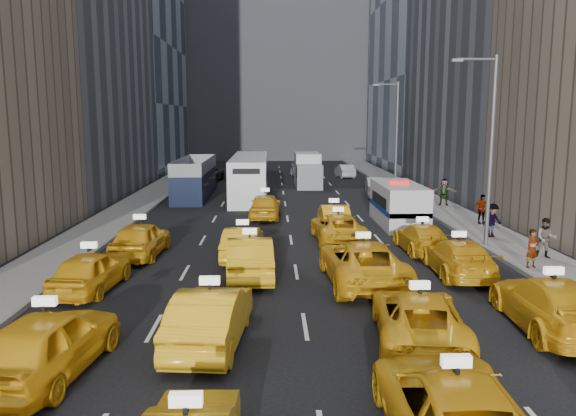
# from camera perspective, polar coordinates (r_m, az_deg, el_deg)

# --- Properties ---
(ground) EXTENTS (160.00, 160.00, 0.00)m
(ground) POSITION_cam_1_polar(r_m,az_deg,el_deg) (15.36, 2.20, -14.60)
(ground) COLOR black
(ground) RESTS_ON ground
(sidewalk_west) EXTENTS (3.00, 90.00, 0.15)m
(sidewalk_west) POSITION_cam_1_polar(r_m,az_deg,el_deg) (40.62, -15.24, 0.24)
(sidewalk_west) COLOR gray
(sidewalk_west) RESTS_ON ground
(sidewalk_east) EXTENTS (3.00, 90.00, 0.15)m
(sidewalk_east) POSITION_cam_1_polar(r_m,az_deg,el_deg) (41.13, 14.53, 0.38)
(sidewalk_east) COLOR gray
(sidewalk_east) RESTS_ON ground
(curb_west) EXTENTS (0.15, 90.00, 0.18)m
(curb_west) POSITION_cam_1_polar(r_m,az_deg,el_deg) (40.31, -13.23, 0.28)
(curb_west) COLOR slate
(curb_west) RESTS_ON ground
(curb_east) EXTENTS (0.15, 90.00, 0.18)m
(curb_east) POSITION_cam_1_polar(r_m,az_deg,el_deg) (40.75, 12.57, 0.40)
(curb_east) COLOR slate
(curb_east) RESTS_ON ground
(building_backdrop) EXTENTS (30.00, 12.00, 40.00)m
(building_backdrop) POSITION_cam_1_polar(r_m,az_deg,el_deg) (87.12, -1.10, 18.36)
(building_backdrop) COLOR slate
(building_backdrop) RESTS_ON ground
(streetlight_near) EXTENTS (2.15, 0.22, 9.00)m
(streetlight_near) POSITION_cam_1_polar(r_m,az_deg,el_deg) (27.96, 19.73, 6.07)
(streetlight_near) COLOR #595B60
(streetlight_near) RESTS_ON ground
(streetlight_far) EXTENTS (2.15, 0.22, 9.00)m
(streetlight_far) POSITION_cam_1_polar(r_m,az_deg,el_deg) (47.14, 10.84, 7.53)
(streetlight_far) COLOR #595B60
(streetlight_far) RESTS_ON ground
(taxi_2) EXTENTS (2.66, 5.49, 1.50)m
(taxi_2) POSITION_cam_1_polar(r_m,az_deg,el_deg) (11.67, 16.48, -19.04)
(taxi_2) COLOR #EAA513
(taxi_2) RESTS_ON ground
(taxi_4) EXTENTS (2.61, 5.12, 1.67)m
(taxi_4) POSITION_cam_1_polar(r_m,az_deg,el_deg) (15.01, -23.22, -12.51)
(taxi_4) COLOR #EAA513
(taxi_4) RESTS_ON ground
(taxi_5) EXTENTS (2.15, 5.00, 1.60)m
(taxi_5) POSITION_cam_1_polar(r_m,az_deg,el_deg) (15.80, -7.88, -10.85)
(taxi_5) COLOR #EAA513
(taxi_5) RESTS_ON ground
(taxi_6) EXTENTS (2.95, 5.33, 1.41)m
(taxi_6) POSITION_cam_1_polar(r_m,az_deg,el_deg) (16.29, 13.12, -10.74)
(taxi_6) COLOR #EAA513
(taxi_6) RESTS_ON ground
(taxi_7) EXTENTS (2.48, 5.52, 1.57)m
(taxi_7) POSITION_cam_1_polar(r_m,az_deg,el_deg) (18.39, 25.16, -8.80)
(taxi_7) COLOR #EAA513
(taxi_7) RESTS_ON ground
(taxi_8) EXTENTS (2.17, 4.49, 1.48)m
(taxi_8) POSITION_cam_1_polar(r_m,az_deg,el_deg) (21.45, -19.43, -6.06)
(taxi_8) COLOR #EAA513
(taxi_8) RESTS_ON ground
(taxi_9) EXTENTS (1.97, 4.99, 1.62)m
(taxi_9) POSITION_cam_1_polar(r_m,az_deg,el_deg) (21.97, -3.89, -5.00)
(taxi_9) COLOR #EAA513
(taxi_9) RESTS_ON ground
(taxi_10) EXTENTS (2.97, 6.01, 1.64)m
(taxi_10) POSITION_cam_1_polar(r_m,az_deg,el_deg) (21.32, 7.59, -5.47)
(taxi_10) COLOR #EAA513
(taxi_10) RESTS_ON ground
(taxi_11) EXTENTS (2.11, 4.99, 1.44)m
(taxi_11) POSITION_cam_1_polar(r_m,az_deg,el_deg) (23.25, 16.88, -4.81)
(taxi_11) COLOR #EAA513
(taxi_11) RESTS_ON ground
(taxi_12) EXTENTS (2.13, 4.78, 1.60)m
(taxi_12) POSITION_cam_1_polar(r_m,az_deg,el_deg) (25.97, -14.75, -3.08)
(taxi_12) COLOR #EAA513
(taxi_12) RESTS_ON ground
(taxi_13) EXTENTS (1.78, 4.41, 1.42)m
(taxi_13) POSITION_cam_1_polar(r_m,az_deg,el_deg) (24.88, -4.61, -3.54)
(taxi_13) COLOR #EAA513
(taxi_13) RESTS_ON ground
(taxi_14) EXTENTS (2.56, 5.18, 1.41)m
(taxi_14) POSITION_cam_1_polar(r_m,az_deg,el_deg) (28.35, 5.10, -1.98)
(taxi_14) COLOR #EAA513
(taxi_14) RESTS_ON ground
(taxi_15) EXTENTS (1.99, 4.61, 1.32)m
(taxi_15) POSITION_cam_1_polar(r_m,az_deg,el_deg) (26.76, 13.43, -2.97)
(taxi_15) COLOR #EAA513
(taxi_15) RESTS_ON ground
(taxi_16) EXTENTS (2.06, 4.64, 1.55)m
(taxi_16) POSITION_cam_1_polar(r_m,az_deg,el_deg) (34.64, -2.34, 0.22)
(taxi_16) COLOR #EAA513
(taxi_16) RESTS_ON ground
(taxi_17) EXTENTS (1.51, 4.30, 1.42)m
(taxi_17) POSITION_cam_1_polar(r_m,az_deg,el_deg) (31.27, 4.67, -0.91)
(taxi_17) COLOR #EAA513
(taxi_17) RESTS_ON ground
(nypd_van) EXTENTS (2.64, 6.12, 2.58)m
(nypd_van) POSITION_cam_1_polar(r_m,az_deg,el_deg) (33.06, 11.16, 0.31)
(nypd_van) COLOR silver
(nypd_van) RESTS_ON ground
(double_decker) EXTENTS (2.95, 10.31, 2.96)m
(double_decker) POSITION_cam_1_polar(r_m,az_deg,el_deg) (44.33, -9.43, 2.99)
(double_decker) COLOR black
(double_decker) RESTS_ON ground
(city_bus) EXTENTS (4.22, 12.71, 3.22)m
(city_bus) POSITION_cam_1_polar(r_m,az_deg,el_deg) (43.44, -3.89, 3.14)
(city_bus) COLOR silver
(city_bus) RESTS_ON ground
(box_truck) EXTENTS (2.27, 6.48, 2.95)m
(box_truck) POSITION_cam_1_polar(r_m,az_deg,el_deg) (50.79, 2.02, 3.87)
(box_truck) COLOR silver
(box_truck) RESTS_ON ground
(misc_car_0) EXTENTS (2.20, 4.91, 1.57)m
(misc_car_0) POSITION_cam_1_polar(r_m,az_deg,el_deg) (44.53, 9.03, 2.14)
(misc_car_0) COLOR #9A9DA1
(misc_car_0) RESTS_ON ground
(misc_car_1) EXTENTS (3.30, 6.11, 1.63)m
(misc_car_1) POSITION_cam_1_polar(r_m,az_deg,el_deg) (54.80, -8.26, 3.51)
(misc_car_1) COLOR black
(misc_car_1) RESTS_ON ground
(misc_car_2) EXTENTS (2.53, 5.44, 1.54)m
(misc_car_2) POSITION_cam_1_polar(r_m,az_deg,el_deg) (60.86, 1.33, 4.12)
(misc_car_2) COLOR gray
(misc_car_2) RESTS_ON ground
(misc_car_3) EXTENTS (2.45, 4.85, 1.59)m
(misc_car_3) POSITION_cam_1_polar(r_m,az_deg,el_deg) (59.44, -3.20, 4.01)
(misc_car_3) COLOR black
(misc_car_3) RESTS_ON ground
(misc_car_4) EXTENTS (1.80, 4.22, 1.35)m
(misc_car_4) POSITION_cam_1_polar(r_m,az_deg,el_deg) (58.42, 5.79, 3.77)
(misc_car_4) COLOR #B2B6BA
(misc_car_4) RESTS_ON ground
(pedestrian_0) EXTENTS (0.67, 0.55, 1.59)m
(pedestrian_0) POSITION_cam_1_polar(r_m,az_deg,el_deg) (24.79, 23.58, -3.79)
(pedestrian_0) COLOR gray
(pedestrian_0) RESTS_ON sidewalk_east
(pedestrian_1) EXTENTS (0.96, 0.74, 1.76)m
(pedestrian_1) POSITION_cam_1_polar(r_m,az_deg,el_deg) (26.68, 24.73, -2.80)
(pedestrian_1) COLOR gray
(pedestrian_1) RESTS_ON sidewalk_east
(pedestrian_2) EXTENTS (1.19, 0.75, 1.71)m
(pedestrian_2) POSITION_cam_1_polar(r_m,az_deg,el_deg) (30.34, 20.04, -1.19)
(pedestrian_2) COLOR gray
(pedestrian_2) RESTS_ON sidewalk_east
(pedestrian_3) EXTENTS (1.02, 0.50, 1.70)m
(pedestrian_3) POSITION_cam_1_polar(r_m,az_deg,el_deg) (33.85, 19.07, -0.11)
(pedestrian_3) COLOR gray
(pedestrian_3) RESTS_ON sidewalk_east
(pedestrian_4) EXTENTS (0.85, 0.65, 1.55)m
(pedestrian_4) POSITION_cam_1_polar(r_m,az_deg,el_deg) (37.67, 14.14, 0.91)
(pedestrian_4) COLOR gray
(pedestrian_4) RESTS_ON sidewalk_east
(pedestrian_5) EXTENTS (1.77, 1.09, 1.84)m
(pedestrian_5) POSITION_cam_1_polar(r_m,az_deg,el_deg) (40.31, 15.56, 1.59)
(pedestrian_5) COLOR gray
(pedestrian_5) RESTS_ON sidewalk_east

